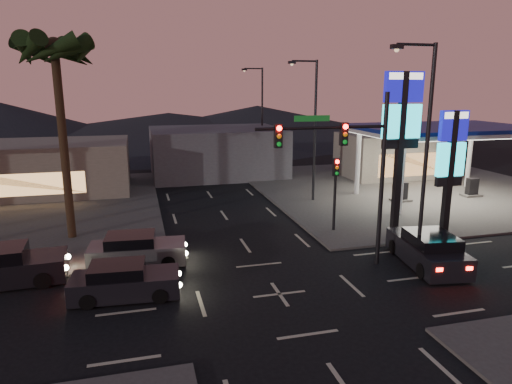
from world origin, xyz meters
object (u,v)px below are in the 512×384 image
object	(u,v)px
gas_station	(443,131)
pylon_sign_short	(451,155)
car_lane_b_front	(136,250)
suv_station	(428,250)
traffic_signal_mast	(348,156)
pylon_sign_tall	(401,122)
car_lane_a_front	(124,282)
car_lane_b_mid	(2,267)

from	to	relation	value
gas_station	pylon_sign_short	bearing A→B (deg)	-123.69
car_lane_b_front	suv_station	distance (m)	13.70
pylon_sign_short	traffic_signal_mast	bearing A→B (deg)	-160.87
pylon_sign_tall	car_lane_a_front	world-z (taller)	pylon_sign_tall
car_lane_b_mid	suv_station	size ratio (longest dim) A/B	1.01
traffic_signal_mast	car_lane_a_front	xyz separation A→B (m)	(-9.82, -0.64, -4.57)
pylon_sign_short	car_lane_a_front	xyz separation A→B (m)	(-17.07, -3.15, -4.00)
car_lane_a_front	car_lane_b_front	bearing A→B (deg)	81.72
traffic_signal_mast	pylon_sign_tall	bearing A→B (deg)	36.52
gas_station	traffic_signal_mast	distance (m)	15.82
car_lane_a_front	car_lane_b_mid	size ratio (longest dim) A/B	0.86
pylon_sign_tall	car_lane_b_front	distance (m)	15.20
traffic_signal_mast	car_lane_a_front	bearing A→B (deg)	-176.26
gas_station	car_lane_b_front	size ratio (longest dim) A/B	2.61
car_lane_b_mid	pylon_sign_tall	bearing A→B (deg)	4.67
gas_station	suv_station	xyz separation A→B (m)	(-8.34, -10.80, -4.33)
pylon_sign_short	car_lane_b_mid	bearing A→B (deg)	-178.45
pylon_sign_tall	traffic_signal_mast	xyz separation A→B (m)	(-4.74, -3.51, -1.17)
pylon_sign_tall	suv_station	xyz separation A→B (m)	(-0.84, -4.30, -5.64)
traffic_signal_mast	car_lane_a_front	distance (m)	10.86
car_lane_b_front	car_lane_b_mid	world-z (taller)	car_lane_b_mid
pylon_sign_tall	suv_station	bearing A→B (deg)	-101.06
pylon_sign_tall	suv_station	size ratio (longest dim) A/B	1.76
gas_station	car_lane_b_mid	xyz separation A→B (m)	(-27.06, -8.10, -4.32)
car_lane_a_front	pylon_sign_short	bearing A→B (deg)	10.47
pylon_sign_tall	traffic_signal_mast	distance (m)	6.02
pylon_sign_short	suv_station	size ratio (longest dim) A/B	1.37
suv_station	car_lane_b_front	bearing A→B (deg)	164.87
pylon_sign_tall	car_lane_b_mid	xyz separation A→B (m)	(-19.56, -1.60, -5.63)
car_lane_b_front	car_lane_b_mid	size ratio (longest dim) A/B	0.91
pylon_sign_tall	car_lane_a_front	bearing A→B (deg)	-164.08
car_lane_b_mid	gas_station	bearing A→B (deg)	16.66
car_lane_a_front	car_lane_b_mid	world-z (taller)	car_lane_b_mid
pylon_sign_tall	car_lane_b_mid	size ratio (longest dim) A/B	1.75
car_lane_a_front	suv_station	distance (m)	13.73
car_lane_b_front	suv_station	world-z (taller)	suv_station
car_lane_b_mid	car_lane_b_front	bearing A→B (deg)	9.03
pylon_sign_tall	suv_station	world-z (taller)	pylon_sign_tall
car_lane_b_mid	suv_station	xyz separation A→B (m)	(18.72, -2.70, -0.01)
car_lane_a_front	car_lane_b_mid	bearing A→B (deg)	152.90
car_lane_a_front	suv_station	size ratio (longest dim) A/B	0.87
car_lane_a_front	suv_station	world-z (taller)	suv_station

